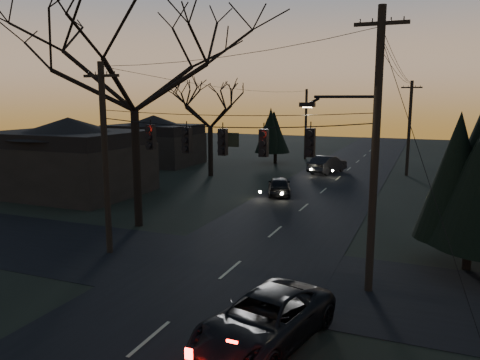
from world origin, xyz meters
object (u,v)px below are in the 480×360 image
at_px(sedan_oncoming_a, 279,186).
at_px(sedan_oncoming_b, 327,164).
at_px(utility_pole_far_r, 406,175).
at_px(utility_pole_right, 368,290).
at_px(utility_pole_far_l, 305,159).
at_px(suv_near, 265,320).
at_px(utility_pole_left, 110,252).
at_px(bare_tree_left, 133,62).
at_px(evergreen_right, 475,163).

height_order(sedan_oncoming_a, sedan_oncoming_b, sedan_oncoming_b).
bearing_deg(utility_pole_far_r, sedan_oncoming_a, -122.73).
xyz_separation_m(utility_pole_right, utility_pole_far_l, (-11.50, 36.00, 0.00)).
distance_m(utility_pole_far_r, suv_near, 33.04).
xyz_separation_m(utility_pole_far_l, sedan_oncoming_b, (4.48, -9.22, 0.81)).
relative_size(utility_pole_left, utility_pole_far_l, 1.06).
xyz_separation_m(utility_pole_left, bare_tree_left, (-1.38, 4.35, 8.82)).
distance_m(utility_pole_left, utility_pole_far_l, 36.00).
distance_m(utility_pole_far_l, sedan_oncoming_a, 21.00).
xyz_separation_m(utility_pole_right, evergreen_right, (3.47, 3.76, 4.43)).
bearing_deg(utility_pole_left, sedan_oncoming_a, 77.73).
distance_m(bare_tree_left, suv_near, 16.25).
bearing_deg(sedan_oncoming_b, bare_tree_left, 91.96).
bearing_deg(sedan_oncoming_b, evergreen_right, 131.11).
bearing_deg(utility_pole_far_r, suv_near, -93.99).
relative_size(utility_pole_left, sedan_oncoming_b, 1.73).
height_order(utility_pole_left, utility_pole_far_l, utility_pole_left).
xyz_separation_m(utility_pole_left, utility_pole_far_l, (0.00, 36.00, 0.00)).
distance_m(utility_pole_far_r, sedan_oncoming_a, 15.14).
xyz_separation_m(utility_pole_far_r, sedan_oncoming_b, (-7.02, -1.22, 0.81)).
relative_size(utility_pole_left, suv_near, 1.66).
distance_m(utility_pole_far_l, bare_tree_left, 32.88).
bearing_deg(suv_near, utility_pole_far_r, 99.32).
bearing_deg(utility_pole_far_l, sedan_oncoming_a, -80.89).
distance_m(utility_pole_right, suv_near, 5.51).
relative_size(bare_tree_left, sedan_oncoming_a, 3.20).
bearing_deg(evergreen_right, utility_pole_left, -165.90).
bearing_deg(suv_near, bare_tree_left, 151.98).
bearing_deg(utility_pole_far_r, utility_pole_far_l, 145.18).
bearing_deg(sedan_oncoming_b, utility_pole_right, 121.29).
relative_size(sedan_oncoming_a, sedan_oncoming_b, 0.80).
bearing_deg(utility_pole_far_l, bare_tree_left, -92.49).
xyz_separation_m(bare_tree_left, evergreen_right, (16.35, -0.59, -4.39)).
bearing_deg(utility_pole_left, utility_pole_far_l, 90.00).
relative_size(utility_pole_left, sedan_oncoming_a, 2.16).
bearing_deg(suv_near, utility_pole_right, 78.40).
relative_size(evergreen_right, sedan_oncoming_a, 1.95).
bearing_deg(utility_pole_far_r, sedan_oncoming_b, -170.12).
bearing_deg(utility_pole_far_l, evergreen_right, -65.09).
xyz_separation_m(utility_pole_right, sedan_oncoming_a, (-8.18, 15.28, 0.67)).
height_order(utility_pole_right, sedan_oncoming_a, utility_pole_right).
distance_m(evergreen_right, sedan_oncoming_b, 25.55).
distance_m(utility_pole_left, sedan_oncoming_b, 27.16).
distance_m(utility_pole_far_r, utility_pole_far_l, 14.01).
height_order(bare_tree_left, sedan_oncoming_a, bare_tree_left).
xyz_separation_m(suv_near, sedan_oncoming_a, (-5.88, 20.23, -0.04)).
relative_size(utility_pole_far_l, bare_tree_left, 0.63).
height_order(utility_pole_left, utility_pole_far_r, same).
bearing_deg(sedan_oncoming_b, utility_pole_far_l, -47.47).
bearing_deg(sedan_oncoming_a, utility_pole_far_r, -140.97).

